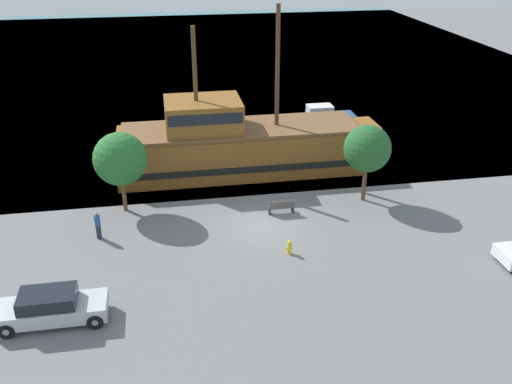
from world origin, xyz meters
The scene contains 10 objects.
ground_plane centered at (0.00, 0.00, 0.00)m, with size 160.00×160.00×0.00m, color slate.
water_surface centered at (0.00, 44.00, 0.00)m, with size 80.00×80.00×0.00m, color teal.
pirate_ship centered at (-0.11, 8.23, 1.91)m, with size 17.85×5.01×11.03m.
moored_boat_dockside centered at (8.25, 16.25, 0.67)m, with size 5.18×1.86×1.78m.
parked_car_curb_front centered at (-10.41, -6.81, 0.75)m, with size 4.57×1.79×1.51m.
fire_hydrant centered at (0.89, -3.15, 0.41)m, with size 0.42×0.25×0.76m.
bench_promenade_east centered at (1.43, 1.32, 0.43)m, with size 1.51×0.45×0.85m.
pedestrian_walking_near centered at (-8.98, 0.20, 0.82)m, with size 0.32×0.32×1.63m.
tree_row_east centered at (-7.66, 3.35, 3.30)m, with size 3.11×3.11×4.86m.
tree_row_mideast centered at (6.81, 2.21, 3.40)m, with size 2.84×2.84×4.84m.
Camera 1 is at (-5.22, -27.87, 15.75)m, focal length 40.00 mm.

